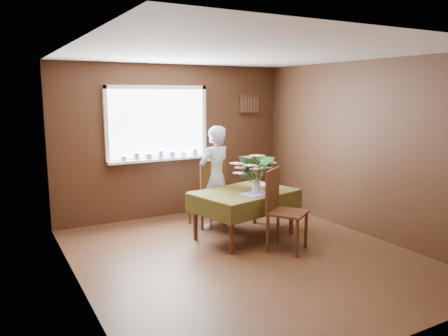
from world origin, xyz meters
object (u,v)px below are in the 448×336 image
dining_table (245,197)px  seated_woman (215,177)px  chair_far (209,190)px  chair_near (281,207)px  flower_bouquet (256,170)px

dining_table → seated_woman: (-0.14, 0.62, 0.18)m
chair_far → chair_near: chair_near is taller
chair_far → seated_woman: size_ratio=0.67×
dining_table → chair_near: bearing=-89.0°
chair_far → dining_table: bearing=101.2°
chair_near → flower_bouquet: 0.66m
flower_bouquet → dining_table: bearing=124.3°
chair_near → flower_bouquet: size_ratio=1.85×
flower_bouquet → chair_far: bearing=109.1°
chair_near → flower_bouquet: flower_bouquet is taller
chair_far → seated_woman: 0.24m
dining_table → flower_bouquet: (0.10, -0.14, 0.40)m
dining_table → chair_far: chair_far is taller
chair_near → flower_bouquet: bearing=62.6°
dining_table → seated_woman: bearing=90.0°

